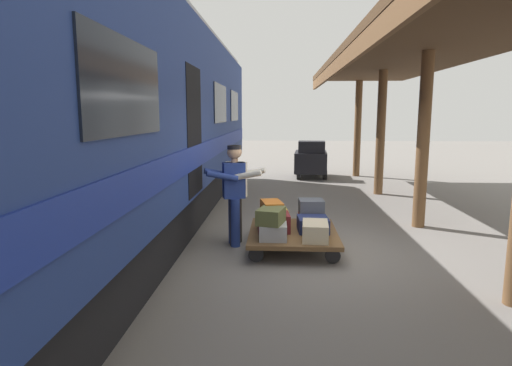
{
  "coord_description": "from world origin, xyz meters",
  "views": [
    {
      "loc": [
        0.82,
        6.73,
        2.22
      ],
      "look_at": [
        1.2,
        0.08,
        1.15
      ],
      "focal_mm": 30.2,
      "sensor_mm": 36.0,
      "label": 1
    }
  ],
  "objects_px": {
    "suitcase_burgundy_valise": "(311,218)",
    "suitcase_orange_carryall": "(272,208)",
    "suitcase_cream_canvas": "(315,231)",
    "porter_in_overalls": "(233,192)",
    "suitcase_navy_fabric": "(313,224)",
    "suitcase_maroon_trunk": "(274,222)",
    "suitcase_olive_duffel": "(271,216)",
    "baggage_tug": "(311,160)",
    "suitcase_gray_aluminum": "(273,231)",
    "suitcase_slate_roller": "(311,206)",
    "porter_by_door": "(237,191)",
    "train_car": "(101,124)",
    "suitcase_yellow_case": "(274,216)",
    "luggage_cart": "(293,233)"
  },
  "relations": [
    {
      "from": "suitcase_navy_fabric",
      "to": "suitcase_orange_carryall",
      "type": "bearing_deg",
      "value": 2.14
    },
    {
      "from": "suitcase_burgundy_valise",
      "to": "suitcase_slate_roller",
      "type": "bearing_deg",
      "value": 124.21
    },
    {
      "from": "suitcase_burgundy_valise",
      "to": "porter_by_door",
      "type": "height_order",
      "value": "porter_by_door"
    },
    {
      "from": "suitcase_gray_aluminum",
      "to": "suitcase_orange_carryall",
      "type": "height_order",
      "value": "suitcase_orange_carryall"
    },
    {
      "from": "porter_in_overalls",
      "to": "suitcase_gray_aluminum",
      "type": "bearing_deg",
      "value": 137.75
    },
    {
      "from": "luggage_cart",
      "to": "suitcase_slate_roller",
      "type": "height_order",
      "value": "suitcase_slate_roller"
    },
    {
      "from": "train_car",
      "to": "suitcase_orange_carryall",
      "type": "xyz_separation_m",
      "value": [
        -2.71,
        -0.19,
        -1.36
      ]
    },
    {
      "from": "luggage_cart",
      "to": "suitcase_olive_duffel",
      "type": "height_order",
      "value": "suitcase_olive_duffel"
    },
    {
      "from": "suitcase_slate_roller",
      "to": "baggage_tug",
      "type": "xyz_separation_m",
      "value": [
        -0.54,
        -7.79,
        0.0
      ]
    },
    {
      "from": "suitcase_navy_fabric",
      "to": "suitcase_maroon_trunk",
      "type": "xyz_separation_m",
      "value": [
        0.65,
        0.0,
        0.03
      ]
    },
    {
      "from": "suitcase_olive_duffel",
      "to": "suitcase_slate_roller",
      "type": "height_order",
      "value": "suitcase_olive_duffel"
    },
    {
      "from": "suitcase_gray_aluminum",
      "to": "suitcase_olive_duffel",
      "type": "height_order",
      "value": "suitcase_olive_duffel"
    },
    {
      "from": "porter_in_overalls",
      "to": "baggage_tug",
      "type": "distance_m",
      "value": 8.33
    },
    {
      "from": "luggage_cart",
      "to": "suitcase_cream_canvas",
      "type": "height_order",
      "value": "suitcase_cream_canvas"
    },
    {
      "from": "luggage_cart",
      "to": "suitcase_cream_canvas",
      "type": "xyz_separation_m",
      "value": [
        -0.32,
        0.48,
        0.18
      ]
    },
    {
      "from": "train_car",
      "to": "suitcase_navy_fabric",
      "type": "height_order",
      "value": "train_car"
    },
    {
      "from": "suitcase_yellow_case",
      "to": "baggage_tug",
      "type": "distance_m",
      "value": 7.88
    },
    {
      "from": "suitcase_yellow_case",
      "to": "baggage_tug",
      "type": "height_order",
      "value": "baggage_tug"
    },
    {
      "from": "suitcase_olive_duffel",
      "to": "baggage_tug",
      "type": "xyz_separation_m",
      "value": [
        -1.22,
        -8.74,
        -0.04
      ]
    },
    {
      "from": "suitcase_burgundy_valise",
      "to": "suitcase_gray_aluminum",
      "type": "bearing_deg",
      "value": 55.73
    },
    {
      "from": "suitcase_navy_fabric",
      "to": "suitcase_cream_canvas",
      "type": "xyz_separation_m",
      "value": [
        0.0,
        0.48,
        0.02
      ]
    },
    {
      "from": "suitcase_orange_carryall",
      "to": "baggage_tug",
      "type": "distance_m",
      "value": 8.38
    },
    {
      "from": "suitcase_navy_fabric",
      "to": "suitcase_maroon_trunk",
      "type": "bearing_deg",
      "value": 0.0
    },
    {
      "from": "suitcase_burgundy_valise",
      "to": "suitcase_orange_carryall",
      "type": "height_order",
      "value": "suitcase_orange_carryall"
    },
    {
      "from": "suitcase_maroon_trunk",
      "to": "suitcase_yellow_case",
      "type": "bearing_deg",
      "value": -90.0
    },
    {
      "from": "suitcase_burgundy_valise",
      "to": "suitcase_olive_duffel",
      "type": "bearing_deg",
      "value": 54.19
    },
    {
      "from": "train_car",
      "to": "suitcase_slate_roller",
      "type": "height_order",
      "value": "train_car"
    },
    {
      "from": "suitcase_olive_duffel",
      "to": "luggage_cart",
      "type": "bearing_deg",
      "value": -127.32
    },
    {
      "from": "suitcase_orange_carryall",
      "to": "suitcase_olive_duffel",
      "type": "bearing_deg",
      "value": 89.58
    },
    {
      "from": "suitcase_gray_aluminum",
      "to": "suitcase_slate_roller",
      "type": "distance_m",
      "value": 1.17
    },
    {
      "from": "porter_in_overalls",
      "to": "suitcase_cream_canvas",
      "type": "bearing_deg",
      "value": 154.86
    },
    {
      "from": "suitcase_orange_carryall",
      "to": "porter_in_overalls",
      "type": "height_order",
      "value": "porter_in_overalls"
    },
    {
      "from": "porter_in_overalls",
      "to": "train_car",
      "type": "bearing_deg",
      "value": 10.19
    },
    {
      "from": "luggage_cart",
      "to": "suitcase_yellow_case",
      "type": "distance_m",
      "value": 0.6
    },
    {
      "from": "suitcase_cream_canvas",
      "to": "baggage_tug",
      "type": "distance_m",
      "value": 8.76
    },
    {
      "from": "suitcase_slate_roller",
      "to": "baggage_tug",
      "type": "height_order",
      "value": "baggage_tug"
    },
    {
      "from": "train_car",
      "to": "porter_by_door",
      "type": "relative_size",
      "value": 9.96
    },
    {
      "from": "suitcase_burgundy_valise",
      "to": "suitcase_slate_roller",
      "type": "relative_size",
      "value": 1.43
    },
    {
      "from": "suitcase_cream_canvas",
      "to": "suitcase_slate_roller",
      "type": "distance_m",
      "value": 0.97
    },
    {
      "from": "suitcase_yellow_case",
      "to": "porter_by_door",
      "type": "height_order",
      "value": "porter_by_door"
    },
    {
      "from": "suitcase_navy_fabric",
      "to": "suitcase_maroon_trunk",
      "type": "height_order",
      "value": "suitcase_maroon_trunk"
    },
    {
      "from": "suitcase_gray_aluminum",
      "to": "suitcase_maroon_trunk",
      "type": "bearing_deg",
      "value": -90.0
    },
    {
      "from": "suitcase_gray_aluminum",
      "to": "porter_by_door",
      "type": "relative_size",
      "value": 0.27
    },
    {
      "from": "suitcase_gray_aluminum",
      "to": "suitcase_slate_roller",
      "type": "xyz_separation_m",
      "value": [
        -0.65,
        -0.95,
        0.2
      ]
    },
    {
      "from": "suitcase_cream_canvas",
      "to": "porter_in_overalls",
      "type": "relative_size",
      "value": 0.35
    },
    {
      "from": "luggage_cart",
      "to": "baggage_tug",
      "type": "bearing_deg",
      "value": -95.95
    },
    {
      "from": "suitcase_burgundy_valise",
      "to": "porter_by_door",
      "type": "relative_size",
      "value": 0.35
    },
    {
      "from": "luggage_cart",
      "to": "suitcase_burgundy_valise",
      "type": "height_order",
      "value": "suitcase_burgundy_valise"
    },
    {
      "from": "suitcase_yellow_case",
      "to": "suitcase_slate_roller",
      "type": "distance_m",
      "value": 0.68
    },
    {
      "from": "suitcase_navy_fabric",
      "to": "baggage_tug",
      "type": "relative_size",
      "value": 0.29
    }
  ]
}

